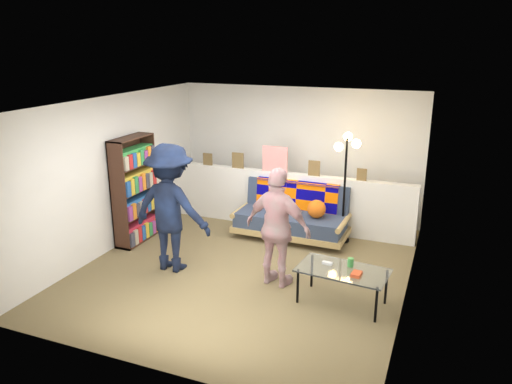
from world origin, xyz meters
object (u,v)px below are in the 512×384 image
bookshelf (135,194)px  coffee_table (343,272)px  person_left (171,208)px  futon_sofa (293,215)px  floor_lamp (346,166)px  person_right (278,228)px

bookshelf → coffee_table: 3.71m
coffee_table → person_left: bearing=177.8°
futon_sofa → floor_lamp: (0.81, 0.15, 0.90)m
bookshelf → person_right: (2.67, -0.60, 0.00)m
futon_sofa → bookshelf: size_ratio=1.09×
coffee_table → person_left: (-2.51, 0.10, 0.49)m
bookshelf → floor_lamp: floor_lamp is taller
person_right → person_left: bearing=14.7°
coffee_table → futon_sofa: bearing=123.5°
coffee_table → floor_lamp: (-0.44, 2.05, 0.84)m
floor_lamp → person_left: (-2.07, -1.95, -0.35)m
floor_lamp → bookshelf: bearing=-158.2°
coffee_table → floor_lamp: 2.26m
bookshelf → coffee_table: bookshelf is taller
futon_sofa → coffee_table: futon_sofa is taller
futon_sofa → coffee_table: 2.28m
bookshelf → futon_sofa: bearing=25.4°
futon_sofa → floor_lamp: size_ratio=1.05×
futon_sofa → bookshelf: (-2.35, -1.11, 0.44)m
bookshelf → coffee_table: (3.60, -0.78, -0.38)m
futon_sofa → person_right: person_right is taller
futon_sofa → floor_lamp: 1.22m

